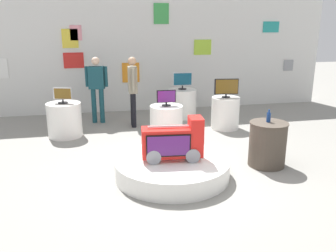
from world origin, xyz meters
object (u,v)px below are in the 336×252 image
object	(u,v)px
display_pedestal_right_rear	(65,120)
tv_on_right_rear	(62,95)
tv_on_center_rear	(182,80)
side_table_round	(268,144)
tv_on_far_right	(166,98)
novelty_firetruck_tv	(173,143)
shopper_browsing_near_truck	(133,86)
bottle_on_side_table	(269,117)
main_display_pedestal	(172,168)
display_pedestal_far_right	(166,123)
shopper_browsing_rear	(97,85)
display_pedestal_left_rear	(225,113)
display_pedestal_center_rear	(182,103)
tv_on_left_rear	(226,87)

from	to	relation	value
display_pedestal_right_rear	tv_on_right_rear	distance (m)	0.56
tv_on_center_rear	side_table_round	bearing A→B (deg)	-79.58
display_pedestal_right_rear	tv_on_far_right	size ratio (longest dim) A/B	1.87
novelty_firetruck_tv	display_pedestal_right_rear	bearing A→B (deg)	125.41
tv_on_right_rear	shopper_browsing_near_truck	world-z (taller)	shopper_browsing_near_truck
tv_on_right_rear	bottle_on_side_table	world-z (taller)	tv_on_right_rear
tv_on_right_rear	tv_on_center_rear	bearing A→B (deg)	19.95
main_display_pedestal	tv_on_far_right	size ratio (longest dim) A/B	4.65
display_pedestal_far_right	shopper_browsing_rear	bearing A→B (deg)	129.36
display_pedestal_right_rear	bottle_on_side_table	world-z (taller)	bottle_on_side_table
tv_on_right_rear	tv_on_far_right	distance (m)	2.28
display_pedestal_left_rear	tv_on_far_right	xyz separation A→B (m)	(-1.56, -0.57, 0.56)
display_pedestal_far_right	bottle_on_side_table	world-z (taller)	bottle_on_side_table
novelty_firetruck_tv	display_pedestal_center_rear	world-z (taller)	novelty_firetruck_tv
novelty_firetruck_tv	tv_on_left_rear	distance (m)	3.13
novelty_firetruck_tv	display_pedestal_right_rear	size ratio (longest dim) A/B	1.33
shopper_browsing_rear	tv_on_center_rear	bearing A→B (deg)	2.00
shopper_browsing_rear	tv_on_far_right	bearing A→B (deg)	-50.70
display_pedestal_right_rear	bottle_on_side_table	bearing A→B (deg)	-34.16
main_display_pedestal	display_pedestal_far_right	size ratio (longest dim) A/B	2.48
main_display_pedestal	tv_on_right_rear	world-z (taller)	tv_on_right_rear
tv_on_center_rear	tv_on_right_rear	world-z (taller)	tv_on_center_rear
novelty_firetruck_tv	display_pedestal_far_right	xyz separation A→B (m)	(0.28, 1.93, -0.21)
display_pedestal_left_rear	display_pedestal_far_right	bearing A→B (deg)	-159.96
tv_on_center_rear	tv_on_far_right	world-z (taller)	tv_on_center_rear
display_pedestal_right_rear	novelty_firetruck_tv	bearing A→B (deg)	-54.59
display_pedestal_left_rear	tv_on_far_right	bearing A→B (deg)	-159.83
display_pedestal_left_rear	tv_on_right_rear	xyz separation A→B (m)	(-3.73, 0.15, 0.56)
display_pedestal_left_rear	side_table_round	distance (m)	2.35
tv_on_center_rear	display_pedestal_far_right	distance (m)	2.07
side_table_round	bottle_on_side_table	bearing A→B (deg)	92.62
novelty_firetruck_tv	tv_on_far_right	size ratio (longest dim) A/B	2.49
novelty_firetruck_tv	side_table_round	size ratio (longest dim) A/B	1.27
side_table_round	tv_on_far_right	bearing A→B (deg)	129.52
display_pedestal_center_rear	display_pedestal_left_rear	bearing A→B (deg)	-58.58
tv_on_left_rear	novelty_firetruck_tv	bearing A→B (deg)	-126.47
tv_on_right_rear	shopper_browsing_rear	size ratio (longest dim) A/B	0.24
display_pedestal_far_right	bottle_on_side_table	size ratio (longest dim) A/B	3.41
tv_on_center_rear	shopper_browsing_near_truck	size ratio (longest dim) A/B	0.31
tv_on_left_rear	tv_on_far_right	xyz separation A→B (m)	(-1.56, -0.57, -0.06)
display_pedestal_left_rear	display_pedestal_right_rear	distance (m)	3.73
main_display_pedestal	display_pedestal_left_rear	world-z (taller)	display_pedestal_left_rear
display_pedestal_left_rear	tv_on_left_rear	bearing A→B (deg)	-82.09
display_pedestal_far_right	shopper_browsing_near_truck	bearing A→B (deg)	115.37
tv_on_right_rear	main_display_pedestal	bearing A→B (deg)	-54.73
main_display_pedestal	shopper_browsing_near_truck	bearing A→B (deg)	94.95
display_pedestal_right_rear	display_pedestal_far_right	world-z (taller)	same
tv_on_right_rear	shopper_browsing_rear	distance (m)	1.26
tv_on_left_rear	display_pedestal_center_rear	world-z (taller)	tv_on_left_rear
tv_on_center_rear	display_pedestal_far_right	size ratio (longest dim) A/B	0.68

